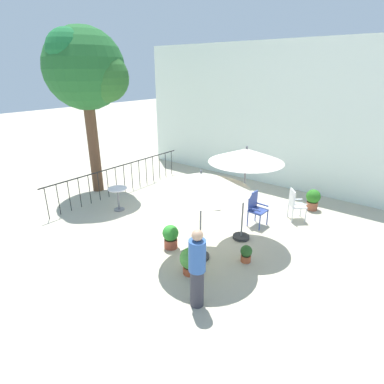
{
  "coord_description": "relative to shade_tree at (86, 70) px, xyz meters",
  "views": [
    {
      "loc": [
        5.22,
        -6.74,
        4.2
      ],
      "look_at": [
        0.0,
        -0.15,
        0.9
      ],
      "focal_mm": 29.26,
      "sensor_mm": 36.0,
      "label": 1
    }
  ],
  "objects": [
    {
      "name": "ground_plane",
      "position": [
        4.25,
        0.32,
        -4.19
      ],
      "size": [
        60.0,
        60.0,
        0.0
      ],
      "primitive_type": "plane",
      "color": "#B8AE97"
    },
    {
      "name": "villa_facade",
      "position": [
        4.25,
        4.68,
        -1.61
      ],
      "size": [
        11.24,
        0.3,
        5.16
      ],
      "primitive_type": "cube",
      "color": "white",
      "rests_on": "ground"
    },
    {
      "name": "terrace_railing",
      "position": [
        0.83,
        0.32,
        -3.5
      ],
      "size": [
        0.03,
        5.89,
        1.01
      ],
      "color": "black",
      "rests_on": "ground"
    },
    {
      "name": "shade_tree",
      "position": [
        0.0,
        0.0,
        0.0
      ],
      "size": [
        2.75,
        2.62,
        5.52
      ],
      "color": "brown",
      "rests_on": "ground"
    },
    {
      "name": "patio_umbrella_0",
      "position": [
        5.96,
        0.12,
        -1.94
      ],
      "size": [
        1.83,
        1.83,
        2.5
      ],
      "color": "#2D2D2D",
      "rests_on": "ground"
    },
    {
      "name": "patio_umbrella_1",
      "position": [
        5.66,
        -1.29,
        -2.26
      ],
      "size": [
        2.2,
        2.2,
        2.2
      ],
      "color": "#2D2D2D",
      "rests_on": "ground"
    },
    {
      "name": "cafe_table_0",
      "position": [
        1.98,
        -0.72,
        -3.68
      ],
      "size": [
        0.6,
        0.6,
        0.74
      ],
      "color": "white",
      "rests_on": "ground"
    },
    {
      "name": "patio_chair_0",
      "position": [
        6.62,
        2.08,
        -3.65
      ],
      "size": [
        0.6,
        0.6,
        0.95
      ],
      "color": "white",
      "rests_on": "ground"
    },
    {
      "name": "patio_chair_1",
      "position": [
        4.05,
        1.41,
        -3.66
      ],
      "size": [
        0.64,
        0.64,
        0.91
      ],
      "color": "white",
      "rests_on": "ground"
    },
    {
      "name": "patio_chair_2",
      "position": [
        5.86,
        1.06,
        -3.63
      ],
      "size": [
        0.44,
        0.49,
        0.98
      ],
      "color": "#324691",
      "rests_on": "ground"
    },
    {
      "name": "potted_plant_0",
      "position": [
        4.8,
        -1.38,
        -3.86
      ],
      "size": [
        0.41,
        0.41,
        0.62
      ],
      "color": "brown",
      "rests_on": "ground"
    },
    {
      "name": "potted_plant_1",
      "position": [
        5.85,
        -1.9,
        -3.85
      ],
      "size": [
        0.48,
        0.48,
        0.62
      ],
      "color": "#AE4A2A",
      "rests_on": "ground"
    },
    {
      "name": "potted_plant_2",
      "position": [
        6.58,
        -0.75,
        -3.97
      ],
      "size": [
        0.27,
        0.27,
        0.42
      ],
      "color": "#B95632",
      "rests_on": "ground"
    },
    {
      "name": "potted_plant_3",
      "position": [
        3.26,
        1.16,
        -3.73
      ],
      "size": [
        0.38,
        0.38,
        0.83
      ],
      "color": "#C37142",
      "rests_on": "ground"
    },
    {
      "name": "potted_plant_4",
      "position": [
        6.8,
        3.15,
        -3.82
      ],
      "size": [
        0.44,
        0.44,
        0.67
      ],
      "color": "#9F563A",
      "rests_on": "ground"
    },
    {
      "name": "standing_person",
      "position": [
        6.57,
        -2.6,
        -3.36
      ],
      "size": [
        0.45,
        0.45,
        1.61
      ],
      "color": "#33333D",
      "rests_on": "ground"
    }
  ]
}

